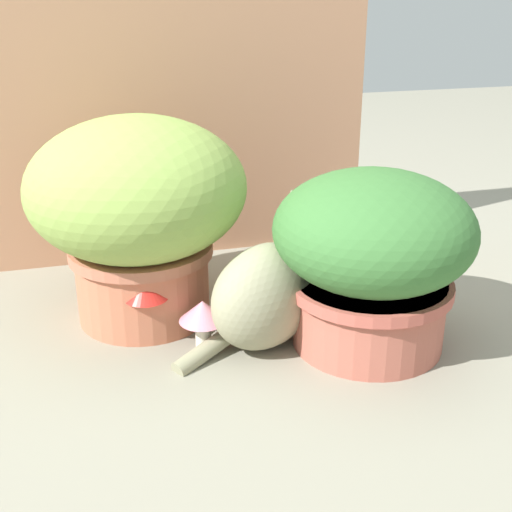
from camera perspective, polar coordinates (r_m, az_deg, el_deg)
The scene contains 7 objects.
ground_plane at distance 1.44m, azimuth -4.34°, elevation -7.25°, with size 6.00×6.00×0.00m, color gray.
cardboard_backdrop at distance 1.77m, azimuth -8.53°, elevation 15.06°, with size 1.12×0.03×0.98m, color tan.
grass_planter at distance 1.46m, azimuth -9.93°, elevation 4.11°, with size 0.47×0.47×0.45m.
leafy_planter at distance 1.36m, azimuth 9.80°, elevation 0.14°, with size 0.40×0.40×0.37m.
cat at distance 1.38m, azimuth 1.26°, elevation -2.74°, with size 0.38×0.28×0.32m.
mushroom_ornament_red at distance 1.40m, azimuth -9.26°, elevation -3.14°, with size 0.09×0.09×0.15m.
mushroom_ornament_pink at distance 1.37m, azimuth -4.52°, elevation -4.94°, with size 0.10×0.10×0.11m.
Camera 1 is at (-0.22, -1.23, 0.71)m, focal length 47.37 mm.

